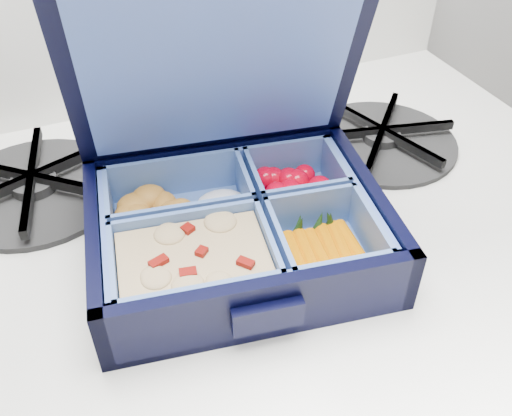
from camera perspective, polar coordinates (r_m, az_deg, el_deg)
name	(u,v)px	position (r m, az deg, el deg)	size (l,w,h in m)	color
bento_box	(238,229)	(0.50, -1.84, -2.08)	(0.25, 0.20, 0.06)	black
burner_grate	(382,135)	(0.67, 12.46, 7.18)	(0.17, 0.17, 0.03)	black
burner_grate_rear	(34,184)	(0.63, -21.32, 2.22)	(0.18, 0.18, 0.02)	black
fork	(213,164)	(0.63, -4.33, 4.38)	(0.02, 0.17, 0.01)	silver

